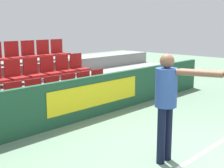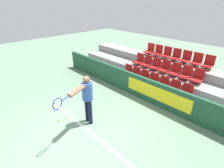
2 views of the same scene
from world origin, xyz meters
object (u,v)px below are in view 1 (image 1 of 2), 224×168
Objects in this scene: stadium_chair_3 at (55,91)px; stadium_chair_11 at (50,69)px; stadium_chair_17 at (14,54)px; stadium_chair_1 at (16,98)px; stadium_chair_13 at (79,66)px; stadium_chair_2 at (37,95)px; stadium_chair_19 at (45,52)px; stadium_chair_18 at (30,53)px; tennis_player at (171,96)px; stadium_chair_4 at (72,88)px; stadium_chair_6 at (100,82)px; stadium_chair_9 at (15,74)px; stadium_chair_10 at (33,71)px; stadium_chair_12 at (65,67)px; stadium_chair_5 at (87,85)px; stadium_chair_20 at (59,51)px.

stadium_chair_11 is (0.49, 0.87, 0.37)m from stadium_chair_3.
stadium_chair_3 is at bearing -90.00° from stadium_chair_17.
stadium_chair_13 reaches higher than stadium_chair_1.
stadium_chair_19 is (1.48, 1.74, 0.74)m from stadium_chair_2.
stadium_chair_18 is (0.49, 0.00, 0.00)m from stadium_chair_17.
tennis_player is at bearing -93.15° from stadium_chair_17.
stadium_chair_6 is (0.99, 0.00, 0.00)m from stadium_chair_4.
stadium_chair_10 is (0.49, 0.00, 0.00)m from stadium_chair_9.
stadium_chair_13 is (0.99, 0.87, 0.37)m from stadium_chair_4.
stadium_chair_2 is 2.13m from stadium_chair_18.
stadium_chair_1 and stadium_chair_4 have the same top height.
stadium_chair_1 is at bearing -119.49° from stadium_chair_9.
stadium_chair_17 is at bearing 180.00° from stadium_chair_19.
stadium_chair_2 is at bearing -138.52° from stadium_chair_11.
stadium_chair_12 is (0.49, 0.87, 0.37)m from stadium_chair_4.
stadium_chair_1 is at bearing 180.00° from stadium_chair_5.
stadium_chair_17 is (0.99, 1.74, 0.74)m from stadium_chair_1.
stadium_chair_11 is 0.99m from stadium_chair_13.
stadium_chair_12 is (1.48, 0.87, 0.37)m from stadium_chair_2.
stadium_chair_3 is 1.76m from stadium_chair_13.
stadium_chair_2 is 3.32m from tennis_player.
stadium_chair_4 is 2.13m from stadium_chair_20.
stadium_chair_2 is 1.00× the size of stadium_chair_19.
stadium_chair_1 is 1.00× the size of stadium_chair_19.
stadium_chair_20 is (0.00, 1.74, 0.74)m from stadium_chair_6.
tennis_player reaches higher than stadium_chair_4.
stadium_chair_9 is (0.49, 0.87, 0.37)m from stadium_chair_1.
stadium_chair_1 is 1.00× the size of stadium_chair_13.
stadium_chair_12 is (0.00, 0.87, 0.37)m from stadium_chair_5.
stadium_chair_1 is at bearing -160.52° from stadium_chair_13.
stadium_chair_9 is at bearing 180.00° from stadium_chair_11.
stadium_chair_17 is at bearing 119.49° from stadium_chair_11.
stadium_chair_9 is 1.00× the size of stadium_chair_11.
stadium_chair_10 is (0.99, 0.87, 0.37)m from stadium_chair_1.
stadium_chair_3 is (0.99, 0.00, 0.00)m from stadium_chair_1.
stadium_chair_17 is at bearing 149.48° from stadium_chair_13.
stadium_chair_9 is at bearing 73.84° from tennis_player.
stadium_chair_18 is at bearing 60.51° from stadium_chair_2.
stadium_chair_10 is (-0.99, 0.87, 0.37)m from stadium_chair_5.
stadium_chair_5 is 1.07m from stadium_chair_11.
stadium_chair_3 is at bearing 180.00° from stadium_chair_5.
stadium_chair_1 is 1.00× the size of stadium_chair_6.
stadium_chair_5 is 1.37m from stadium_chair_10.
stadium_chair_9 is 1.00× the size of stadium_chair_18.
stadium_chair_10 is at bearing 41.48° from stadium_chair_1.
stadium_chair_11 is at bearing 90.00° from stadium_chair_4.
stadium_chair_11 is 1.00× the size of stadium_chair_18.
stadium_chair_6 is 1.00× the size of stadium_chair_9.
stadium_chair_13 is at bearing 90.00° from stadium_chair_6.
stadium_chair_9 is 2.19m from stadium_chair_20.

